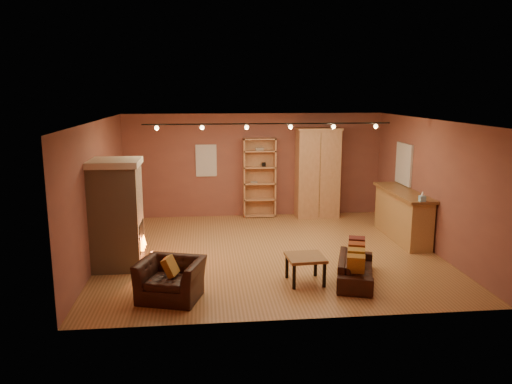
{
  "coord_description": "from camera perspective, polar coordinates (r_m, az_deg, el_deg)",
  "views": [
    {
      "loc": [
        -1.34,
        -10.15,
        3.39
      ],
      "look_at": [
        -0.27,
        0.2,
        1.28
      ],
      "focal_mm": 35.0,
      "sensor_mm": 36.0,
      "label": 1
    }
  ],
  "objects": [
    {
      "name": "fireplace",
      "position": [
        9.97,
        -15.59,
        -2.45
      ],
      "size": [
        1.01,
        0.98,
        2.12
      ],
      "color": "tan",
      "rests_on": "floor"
    },
    {
      "name": "bookcase",
      "position": [
        13.56,
        0.36,
        1.74
      ],
      "size": [
        0.88,
        0.34,
        2.15
      ],
      "color": "tan",
      "rests_on": "floor"
    },
    {
      "name": "right_window",
      "position": [
        12.63,
        16.54,
        3.09
      ],
      "size": [
        0.05,
        0.9,
        1.0
      ],
      "primitive_type": "cube",
      "color": "silver",
      "rests_on": "right_wall"
    },
    {
      "name": "ceiling",
      "position": [
        10.25,
        1.61,
        8.19
      ],
      "size": [
        7.0,
        7.0,
        0.0
      ],
      "primitive_type": "plane",
      "rotation": [
        3.14,
        0.0,
        0.0
      ],
      "color": "brown",
      "rests_on": "back_wall"
    },
    {
      "name": "bar_counter",
      "position": [
        12.06,
        16.38,
        -2.49
      ],
      "size": [
        0.63,
        2.36,
        1.13
      ],
      "color": "tan",
      "rests_on": "floor"
    },
    {
      "name": "right_wall",
      "position": [
        11.42,
        19.26,
        0.8
      ],
      "size": [
        0.02,
        6.5,
        2.8
      ],
      "primitive_type": "cube",
      "color": "brown",
      "rests_on": "floor"
    },
    {
      "name": "back_wall",
      "position": [
        13.61,
        -0.22,
        3.08
      ],
      "size": [
        7.0,
        0.02,
        2.8
      ],
      "primitive_type": "cube",
      "color": "brown",
      "rests_on": "floor"
    },
    {
      "name": "loveseat",
      "position": [
        9.28,
        11.35,
        -8.02
      ],
      "size": [
        0.91,
        1.63,
        0.69
      ],
      "rotation": [
        0.0,
        0.0,
        1.26
      ],
      "color": "black",
      "rests_on": "floor"
    },
    {
      "name": "left_wall",
      "position": [
        10.56,
        -17.61,
        0.09
      ],
      "size": [
        0.02,
        6.5,
        2.8
      ],
      "primitive_type": "cube",
      "color": "brown",
      "rests_on": "floor"
    },
    {
      "name": "tissue_box",
      "position": [
        10.92,
        18.48,
        -0.57
      ],
      "size": [
        0.13,
        0.13,
        0.22
      ],
      "rotation": [
        0.0,
        0.0,
        -0.05
      ],
      "color": "#87C0D9",
      "rests_on": "bar_counter"
    },
    {
      "name": "armoire",
      "position": [
        13.61,
        7.03,
        2.22
      ],
      "size": [
        1.19,
        0.68,
        2.43
      ],
      "color": "tan",
      "rests_on": "floor"
    },
    {
      "name": "armchair",
      "position": [
        8.45,
        -9.74,
        -9.08
      ],
      "size": [
        1.16,
        0.92,
        0.88
      ],
      "rotation": [
        0.0,
        0.0,
        -0.3
      ],
      "color": "black",
      "rests_on": "floor"
    },
    {
      "name": "track_rail",
      "position": [
        10.46,
        1.46,
        7.63
      ],
      "size": [
        5.2,
        0.09,
        0.13
      ],
      "color": "black",
      "rests_on": "ceiling"
    },
    {
      "name": "coffee_table",
      "position": [
        9.04,
        5.66,
        -7.73
      ],
      "size": [
        0.7,
        0.7,
        0.5
      ],
      "rotation": [
        0.0,
        0.0,
        0.07
      ],
      "color": "brown",
      "rests_on": "floor"
    },
    {
      "name": "back_window",
      "position": [
        13.5,
        -5.72,
        3.6
      ],
      "size": [
        0.56,
        0.04,
        0.86
      ],
      "primitive_type": "cube",
      "color": "silver",
      "rests_on": "back_wall"
    },
    {
      "name": "floor",
      "position": [
        10.78,
        1.53,
        -6.84
      ],
      "size": [
        7.0,
        7.0,
        0.0
      ],
      "primitive_type": "plane",
      "color": "brown",
      "rests_on": "ground"
    }
  ]
}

